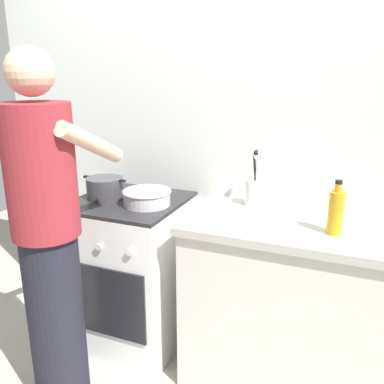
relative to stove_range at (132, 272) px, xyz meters
The scene contains 9 objects.
ground 0.59m from the stove_range, 22.87° to the right, with size 6.00×6.00×0.00m, color gray.
back_wall 1.03m from the stove_range, 32.64° to the left, with size 3.20×0.10×2.50m.
countertop 0.90m from the stove_range, ahead, with size 1.00×0.60×0.90m.
stove_range is the anchor object (origin of this frame).
pot 0.53m from the stove_range, behind, with size 0.27×0.21×0.12m.
mixing_bowl 0.52m from the stove_range, 14.98° to the right, with size 0.27×0.27×0.08m.
utensil_crock 0.89m from the stove_range, 14.60° to the left, with size 0.10×0.10×0.31m.
oil_bottle 1.24m from the stove_range, ahead, with size 0.07×0.07×0.25m.
person 0.71m from the stove_range, 97.22° to the right, with size 0.41×0.50×1.70m.
Camera 1 is at (0.83, -1.76, 1.61)m, focal length 38.53 mm.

